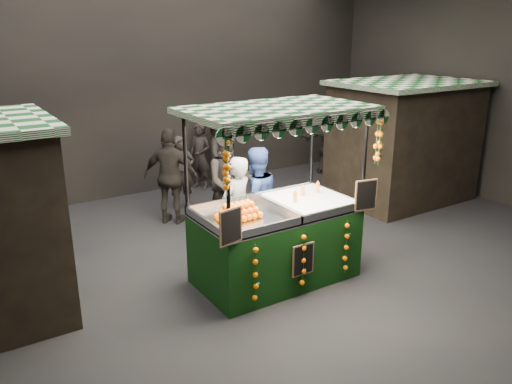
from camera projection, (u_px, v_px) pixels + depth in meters
ground at (276, 271)px, 7.96m from camera, size 12.00×12.00×0.00m
market_hall at (280, 48)px, 6.93m from camera, size 12.10×10.10×5.05m
neighbour_stall_right at (403, 141)px, 11.03m from camera, size 3.00×2.20×2.60m
juice_stall at (278, 229)px, 7.46m from camera, size 2.71×1.59×2.62m
vendor_grey at (236, 210)px, 8.06m from camera, size 0.74×0.61×1.75m
vendor_blue at (255, 200)px, 8.46m from camera, size 0.91×0.72×1.81m
shopper_0 at (182, 173)px, 10.58m from camera, size 0.62×0.46×1.54m
shopper_1 at (229, 182)px, 9.32m from camera, size 1.05×0.89×1.89m
shopper_2 at (171, 177)px, 9.69m from camera, size 1.11×1.09×1.88m
shopper_3 at (219, 152)px, 11.96m from camera, size 1.10×1.27×1.70m
shopper_5 at (329, 141)px, 13.18m from camera, size 1.53×1.41×1.70m
shopper_6 at (200, 156)px, 11.92m from camera, size 0.60×0.68×1.55m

